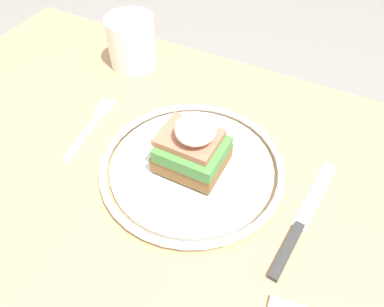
# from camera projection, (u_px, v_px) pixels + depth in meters

# --- Properties ---
(dining_table) EXTENTS (1.03, 0.66, 0.76)m
(dining_table) POSITION_uv_depth(u_px,v_px,m) (182.00, 254.00, 0.58)
(dining_table) COLOR tan
(dining_table) RESTS_ON ground_plane
(plate) EXTENTS (0.25, 0.25, 0.02)m
(plate) POSITION_uv_depth(u_px,v_px,m) (192.00, 167.00, 0.51)
(plate) COLOR silver
(plate) RESTS_ON dining_table
(sandwich) EXTENTS (0.09, 0.12, 0.08)m
(sandwich) POSITION_uv_depth(u_px,v_px,m) (193.00, 147.00, 0.48)
(sandwich) COLOR brown
(sandwich) RESTS_ON plate
(fork) EXTENTS (0.04, 0.14, 0.00)m
(fork) POSITION_uv_depth(u_px,v_px,m) (92.00, 125.00, 0.57)
(fork) COLOR silver
(fork) RESTS_ON dining_table
(knife) EXTENTS (0.03, 0.19, 0.01)m
(knife) POSITION_uv_depth(u_px,v_px,m) (300.00, 223.00, 0.46)
(knife) COLOR #2D2D2D
(knife) RESTS_ON dining_table
(cup) EXTENTS (0.08, 0.08, 0.09)m
(cup) POSITION_uv_depth(u_px,v_px,m) (132.00, 41.00, 0.65)
(cup) COLOR white
(cup) RESTS_ON dining_table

